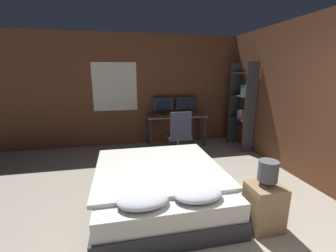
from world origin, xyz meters
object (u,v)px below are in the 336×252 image
(bedside_lamp, at_px, (268,171))
(keyboard, at_px, (178,116))
(monitor_right, at_px, (186,104))
(bookshelf, at_px, (244,104))
(desk, at_px, (176,119))
(office_chair, at_px, (179,138))
(monitor_left, at_px, (163,105))
(computer_mouse, at_px, (189,115))
(bed, at_px, (160,185))
(nightstand, at_px, (264,207))

(bedside_lamp, bearing_deg, keyboard, 94.64)
(monitor_right, relative_size, bookshelf, 0.26)
(desk, relative_size, office_chair, 1.45)
(bedside_lamp, height_order, keyboard, bedside_lamp)
(desk, xyz_separation_m, monitor_left, (-0.29, 0.17, 0.35))
(desk, relative_size, computer_mouse, 20.74)
(office_chair, bearing_deg, monitor_left, 100.94)
(desk, distance_m, monitor_right, 0.49)
(bed, xyz_separation_m, nightstand, (1.10, -0.80, 0.03))
(monitor_left, distance_m, office_chair, 1.10)
(monitor_right, height_order, office_chair, monitor_right)
(nightstand, xyz_separation_m, monitor_right, (0.04, 3.43, 0.74))
(nightstand, xyz_separation_m, bedside_lamp, (0.00, 0.00, 0.45))
(keyboard, bearing_deg, bedside_lamp, -85.36)
(desk, bearing_deg, bookshelf, -20.59)
(monitor_right, bearing_deg, desk, -149.45)
(bedside_lamp, distance_m, bookshelf, 2.99)
(bed, relative_size, bookshelf, 0.98)
(desk, bearing_deg, bedside_lamp, -85.60)
(monitor_right, relative_size, computer_mouse, 7.52)
(monitor_left, distance_m, bookshelf, 1.92)
(monitor_right, distance_m, keyboard, 0.51)
(desk, distance_m, computer_mouse, 0.34)
(monitor_right, bearing_deg, monitor_left, 180.00)
(keyboard, relative_size, office_chair, 0.35)
(nightstand, relative_size, bookshelf, 0.27)
(monitor_right, bearing_deg, bedside_lamp, -90.73)
(bedside_lamp, xyz_separation_m, computer_mouse, (0.02, 3.08, 0.06))
(office_chair, bearing_deg, computer_mouse, 55.40)
(desk, bearing_deg, monitor_left, 149.45)
(computer_mouse, bearing_deg, keyboard, 180.00)
(bed, bearing_deg, monitor_left, 78.06)
(bedside_lamp, relative_size, keyboard, 0.85)
(keyboard, height_order, bookshelf, bookshelf)
(office_chair, bearing_deg, monitor_right, 65.41)
(keyboard, bearing_deg, monitor_left, 130.54)
(nightstand, height_order, keyboard, keyboard)
(computer_mouse, bearing_deg, desk, 147.46)
(bed, xyz_separation_m, desk, (0.85, 2.46, 0.41))
(computer_mouse, xyz_separation_m, bookshelf, (1.21, -0.39, 0.30))
(bed, distance_m, bedside_lamp, 1.44)
(computer_mouse, distance_m, office_chair, 0.78)
(nightstand, relative_size, keyboard, 1.55)
(desk, height_order, keyboard, keyboard)
(monitor_left, bearing_deg, office_chair, -79.06)
(bedside_lamp, height_order, bookshelf, bookshelf)
(monitor_right, height_order, bookshelf, bookshelf)
(bed, bearing_deg, desk, 70.91)
(nightstand, bearing_deg, monitor_right, 89.27)
(bedside_lamp, bearing_deg, computer_mouse, 89.70)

